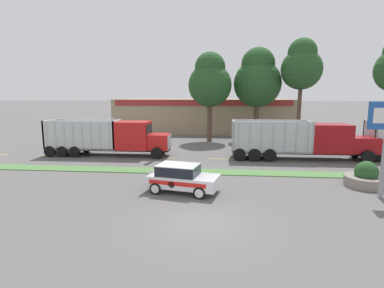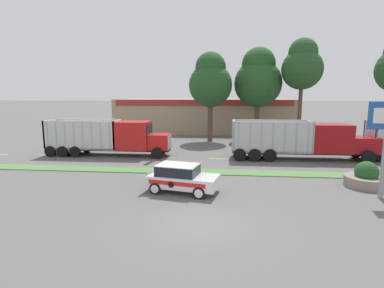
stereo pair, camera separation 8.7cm
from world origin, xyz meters
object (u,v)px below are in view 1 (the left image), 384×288
object	(u,v)px
dump_truck_lead	(120,138)
dump_truck_trail	(315,141)
stone_planter	(366,178)
rally_car	(181,178)

from	to	relation	value
dump_truck_lead	dump_truck_trail	bearing A→B (deg)	-0.37
dump_truck_lead	dump_truck_trail	world-z (taller)	dump_truck_lead
dump_truck_trail	stone_planter	world-z (taller)	dump_truck_trail
dump_truck_lead	dump_truck_trail	size ratio (longest dim) A/B	0.93
dump_truck_trail	rally_car	world-z (taller)	dump_truck_trail
rally_car	stone_planter	world-z (taller)	rally_car
dump_truck_trail	stone_planter	distance (m)	7.88
dump_truck_trail	rally_car	bearing A→B (deg)	-136.46
dump_truck_lead	rally_car	world-z (taller)	dump_truck_lead
stone_planter	dump_truck_lead	bearing A→B (deg)	156.75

